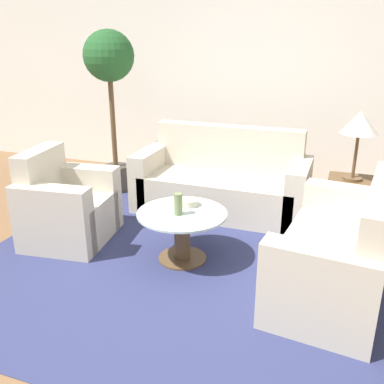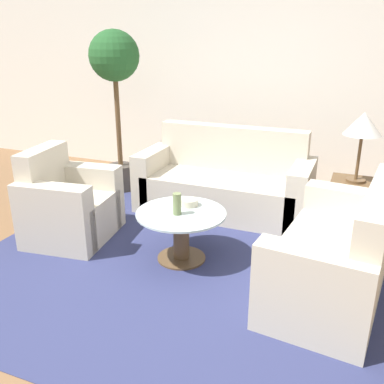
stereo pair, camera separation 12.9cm
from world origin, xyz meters
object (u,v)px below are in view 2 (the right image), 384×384
(sofa_main, at_px, (225,185))
(loveseat, at_px, (341,259))
(armchair, at_px, (67,208))
(vase, at_px, (177,204))
(bowl, at_px, (190,202))
(coffee_table, at_px, (181,229))
(table_lamp, at_px, (363,126))
(potted_plant, at_px, (115,76))

(sofa_main, relative_size, loveseat, 1.21)
(sofa_main, xyz_separation_m, armchair, (-1.21, -1.22, 0.00))
(vase, xyz_separation_m, bowl, (0.02, 0.22, -0.06))
(coffee_table, bearing_deg, vase, -103.43)
(armchair, xyz_separation_m, coffee_table, (1.21, -0.01, -0.01))
(vase, bearing_deg, armchair, 177.10)
(sofa_main, bearing_deg, armchair, -134.80)
(armchair, height_order, loveseat, loveseat)
(sofa_main, distance_m, bowl, 1.08)
(table_lamp, bearing_deg, coffee_table, -141.13)
(loveseat, bearing_deg, vase, -83.18)
(bowl, bearing_deg, potted_plant, 139.90)
(loveseat, xyz_separation_m, vase, (-1.34, -0.01, 0.25))
(armchair, distance_m, bowl, 1.24)
(table_lamp, xyz_separation_m, potted_plant, (-2.79, 0.30, 0.32))
(table_lamp, relative_size, bowl, 4.29)
(loveseat, relative_size, coffee_table, 1.99)
(loveseat, xyz_separation_m, table_lamp, (0.02, 1.13, 0.79))
(armchair, relative_size, coffee_table, 1.18)
(potted_plant, relative_size, bowl, 12.58)
(armchair, distance_m, coffee_table, 1.21)
(armchair, bearing_deg, sofa_main, -51.85)
(coffee_table, relative_size, bowl, 5.04)
(bowl, bearing_deg, vase, -96.11)
(vase, relative_size, bowl, 1.22)
(sofa_main, xyz_separation_m, coffee_table, (-0.00, -1.23, -0.01))
(potted_plant, bearing_deg, armchair, -80.59)
(coffee_table, bearing_deg, bowl, 86.24)
(armchair, height_order, table_lamp, table_lamp)
(sofa_main, height_order, coffee_table, sofa_main)
(bowl, bearing_deg, table_lamp, 34.49)
(sofa_main, relative_size, bowl, 12.20)
(table_lamp, bearing_deg, armchair, -157.12)
(sofa_main, bearing_deg, table_lamp, -6.05)
(coffee_table, bearing_deg, armchair, 179.62)
(loveseat, relative_size, potted_plant, 0.80)
(table_lamp, xyz_separation_m, bowl, (-1.34, -0.92, -0.61))
(table_lamp, bearing_deg, vase, -140.06)
(potted_plant, bearing_deg, vase, -45.31)
(potted_plant, distance_m, bowl, 2.11)
(coffee_table, distance_m, table_lamp, 1.91)
(loveseat, height_order, potted_plant, potted_plant)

